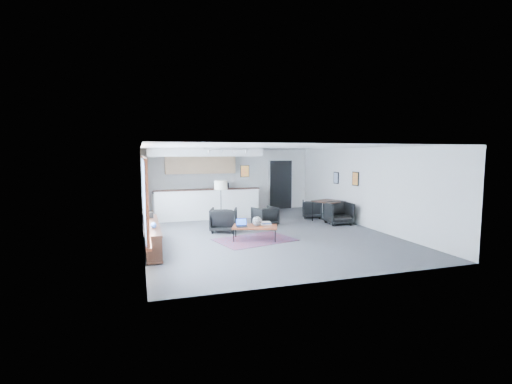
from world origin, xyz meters
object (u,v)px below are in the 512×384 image
object	(u,v)px
microwave	(221,185)
dining_chair_far	(312,209)
armchair_left	(224,219)
floor_lamp	(221,187)
book_stack	(266,223)
dining_table	(329,203)
dining_chair_near	(338,214)
laptop	(241,224)
armchair_right	(265,215)
ceramic_pot	(257,221)
coffee_table	(255,227)

from	to	relation	value
microwave	dining_chair_far	bearing A→B (deg)	-42.98
armchair_left	floor_lamp	bearing A→B (deg)	-78.61
book_stack	dining_table	world-z (taller)	dining_table
dining_chair_near	dining_chair_far	distance (m)	1.49
laptop	floor_lamp	bearing A→B (deg)	99.49
armchair_right	laptop	bearing A→B (deg)	38.75
book_stack	laptop	bearing A→B (deg)	-176.63
dining_chair_near	armchair_left	bearing A→B (deg)	-174.73
armchair_right	floor_lamp	size ratio (longest dim) A/B	0.47
ceramic_pot	dining_chair_far	xyz separation A→B (m)	(3.08, 2.84, -0.23)
book_stack	armchair_left	distance (m)	1.60
coffee_table	floor_lamp	distance (m)	2.44
ceramic_pot	dining_table	distance (m)	3.83
coffee_table	armchair_right	bearing A→B (deg)	83.68
ceramic_pot	dining_chair_far	bearing A→B (deg)	42.67
floor_lamp	dining_table	distance (m)	3.89
coffee_table	microwave	xyz separation A→B (m)	(0.13, 5.03, 0.74)
coffee_table	book_stack	distance (m)	0.37
floor_lamp	dining_chair_far	world-z (taller)	floor_lamp
laptop	ceramic_pot	world-z (taller)	ceramic_pot
coffee_table	ceramic_pot	distance (m)	0.17
floor_lamp	dining_table	size ratio (longest dim) A/B	1.32
microwave	dining_table	bearing A→B (deg)	-50.51
coffee_table	armchair_left	xyz separation A→B (m)	(-0.59, 1.37, 0.03)
ceramic_pot	armchair_right	size ratio (longest dim) A/B	0.37
armchair_right	microwave	distance (m)	3.40
coffee_table	book_stack	size ratio (longest dim) A/B	4.41
coffee_table	dining_chair_near	distance (m)	3.67
armchair_right	dining_chair_far	world-z (taller)	armchair_right
book_stack	floor_lamp	distance (m)	2.44
dining_chair_far	dining_table	bearing A→B (deg)	127.26
armchair_right	dining_chair_near	world-z (taller)	dining_chair_near
coffee_table	dining_chair_near	world-z (taller)	dining_chair_near
armchair_right	dining_chair_far	xyz separation A→B (m)	(2.22, 1.01, -0.05)
dining_chair_far	microwave	size ratio (longest dim) A/B	1.15
microwave	ceramic_pot	bearing A→B (deg)	-97.40
laptop	dining_chair_near	size ratio (longest dim) A/B	0.46
ceramic_pot	dining_chair_near	bearing A→B (deg)	22.27
laptop	armchair_right	size ratio (longest dim) A/B	0.46
floor_lamp	coffee_table	bearing A→B (deg)	-77.45
ceramic_pot	book_stack	size ratio (longest dim) A/B	0.85
armchair_left	microwave	size ratio (longest dim) A/B	1.51
dining_chair_far	armchair_right	bearing A→B (deg)	48.21
coffee_table	armchair_right	size ratio (longest dim) A/B	1.94
floor_lamp	dining_chair_near	xyz separation A→B (m)	(3.90, -0.84, -0.96)
armchair_left	laptop	bearing A→B (deg)	117.40
book_stack	dining_chair_near	bearing A→B (deg)	22.65
coffee_table	ceramic_pot	size ratio (longest dim) A/B	5.20
armchair_right	floor_lamp	bearing A→B (deg)	-30.53
armchair_left	microwave	world-z (taller)	microwave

